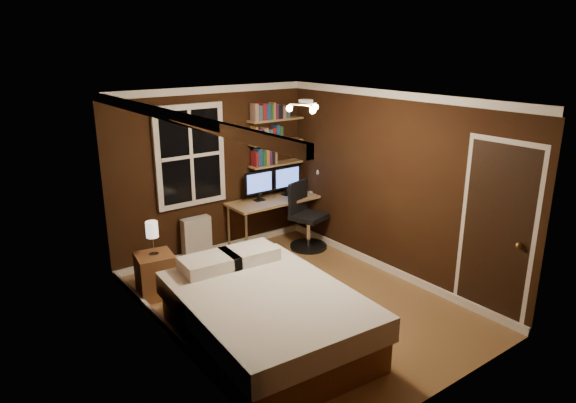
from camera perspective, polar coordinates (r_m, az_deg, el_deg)
floor at (r=6.46m, az=1.20°, el=-11.27°), size 4.20×4.20×0.00m
wall_back at (r=7.66m, az=-8.46°, el=3.21°), size 3.20×0.04×2.50m
wall_left at (r=5.19m, az=-12.81°, el=-3.90°), size 0.04×4.20×2.50m
wall_right at (r=7.03m, az=11.61°, el=1.76°), size 0.04×4.20×2.50m
ceiling at (r=5.71m, az=1.36°, el=11.37°), size 3.20×4.20×0.02m
window at (r=7.41m, az=-10.81°, el=5.00°), size 1.06×0.06×1.46m
door at (r=6.22m, az=22.08°, el=-3.40°), size 0.03×0.82×2.05m
door_knob at (r=6.06m, az=24.25°, el=-4.46°), size 0.06×0.06×0.06m
ceiling_fixture at (r=5.64m, az=1.99°, el=10.27°), size 0.44×0.44×0.18m
bookshelf_lower at (r=8.12m, az=-1.34°, el=4.19°), size 0.92×0.22×0.03m
books_row_lower at (r=8.09m, az=-1.35°, el=5.09°), size 0.42×0.16×0.23m
bookshelf_middle at (r=8.05m, az=-1.36°, el=6.62°), size 0.92×0.22×0.03m
books_row_middle at (r=8.02m, az=-1.37°, el=7.53°), size 0.48×0.16×0.23m
bookshelf_upper at (r=7.99m, az=-1.38°, el=9.09°), size 0.92×0.22×0.03m
books_row_upper at (r=7.97m, az=-1.38°, el=10.01°), size 0.60×0.16×0.23m
bed at (r=5.55m, az=-2.51°, el=-12.58°), size 1.76×2.34×0.76m
nightstand at (r=6.75m, az=-14.49°, el=-7.90°), size 0.51×0.51×0.55m
bedside_lamp at (r=6.56m, az=-14.81°, el=-3.98°), size 0.15×0.15×0.44m
radiator at (r=7.69m, az=-10.12°, el=-4.08°), size 0.43×0.15×0.65m
desk at (r=8.04m, az=-1.27°, el=-0.08°), size 1.58×0.59×0.75m
monitor_left at (r=7.87m, az=-3.24°, el=1.72°), size 0.50×0.12×0.46m
monitor_right at (r=8.16m, az=-0.12°, el=2.33°), size 0.50×0.12×0.46m
desk_lamp at (r=8.26m, az=3.11°, el=2.41°), size 0.14×0.32×0.44m
office_chair at (r=7.98m, az=2.01°, el=-2.39°), size 0.58×0.58×1.04m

